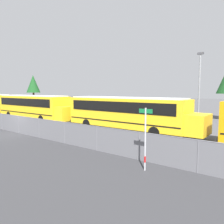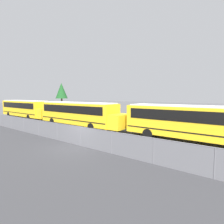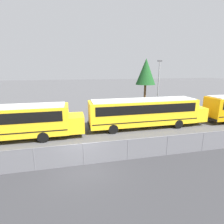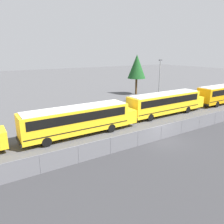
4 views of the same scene
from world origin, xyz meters
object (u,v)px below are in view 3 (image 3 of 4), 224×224
at_px(light_pole, 158,84).
at_px(tree_0, 146,72).
at_px(school_bus_1, 3,121).
at_px(school_bus_2, 146,111).

distance_m(light_pole, tree_0, 8.84).
height_order(school_bus_1, light_pole, light_pole).
bearing_deg(tree_0, school_bus_2, -112.82).
distance_m(school_bus_1, tree_0, 25.82).
bearing_deg(school_bus_1, school_bus_2, 2.96).
distance_m(school_bus_1, light_pole, 20.01).
bearing_deg(school_bus_2, tree_0, 67.18).
height_order(school_bus_2, tree_0, tree_0).
bearing_deg(school_bus_1, tree_0, 37.47).
xyz_separation_m(school_bus_1, light_pole, (18.61, 7.01, 2.28)).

